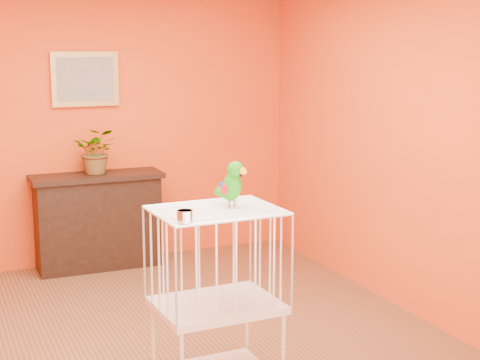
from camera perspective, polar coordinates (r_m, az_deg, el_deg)
name	(u,v)px	position (r m, az deg, el deg)	size (l,w,h in m)	color
ground	(161,348)	(5.23, -6.12, -12.87)	(4.50, 4.50, 0.00)	brown
room_shell	(157,120)	(4.83, -6.49, 4.67)	(4.50, 4.50, 4.50)	#EA4D16
console_cabinet	(98,221)	(6.98, -10.95, -3.13)	(1.20, 0.43, 0.89)	black
potted_plant	(98,157)	(6.84, -10.98, 1.80)	(0.38, 0.42, 0.33)	#26722D
framed_picture	(85,79)	(6.96, -11.92, 7.66)	(0.62, 0.04, 0.50)	#B98C42
birdcage	(217,296)	(4.47, -1.81, -9.00)	(0.74, 0.58, 1.11)	white
feed_cup	(185,216)	(4.00, -4.28, -2.81)	(0.09, 0.09, 0.06)	silver
parrot	(232,183)	(4.37, -0.61, -0.26)	(0.15, 0.25, 0.28)	#59544C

